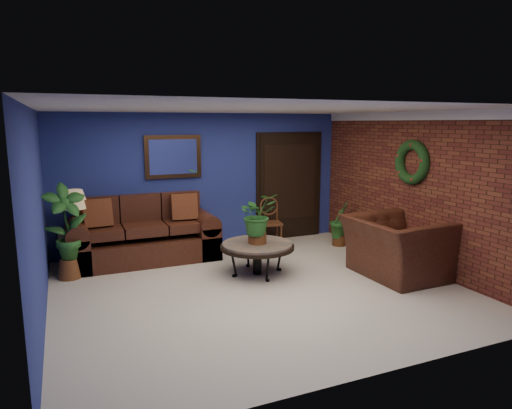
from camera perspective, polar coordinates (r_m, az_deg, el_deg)
name	(u,v)px	position (r m, az deg, el deg)	size (l,w,h in m)	color
floor	(258,289)	(6.58, 0.29, -10.46)	(5.50, 5.50, 0.00)	beige
wall_back	(205,181)	(8.58, -6.37, 2.95)	(5.50, 0.04, 2.50)	navy
wall_left	(37,218)	(5.76, -25.69, -1.56)	(0.04, 5.00, 2.50)	navy
wall_right_brick	(415,190)	(7.76, 19.29, 1.67)	(0.04, 5.00, 2.50)	brown
ceiling	(258,109)	(6.16, 0.31, 11.85)	(5.50, 5.00, 0.02)	white
crown_molding	(418,116)	(7.66, 19.65, 10.42)	(0.03, 5.00, 0.14)	white
wall_mirror	(173,157)	(8.34, -10.32, 5.89)	(1.02, 0.06, 0.77)	#482C16
closet_door	(289,187)	(9.23, 4.17, 2.24)	(1.44, 0.06, 2.18)	black
wreath	(412,162)	(7.70, 18.91, 5.01)	(0.72, 0.72, 0.16)	black
sofa	(143,239)	(8.08, -13.96, -4.16)	(2.46, 1.06, 1.10)	#4C2215
coffee_table	(257,247)	(7.07, 0.15, -5.30)	(1.15, 1.15, 0.49)	#524B47
end_table	(78,242)	(7.94, -21.41, -4.43)	(0.60, 0.60, 0.54)	#524B47
table_lamp	(75,207)	(7.82, -21.69, -0.27)	(0.42, 0.42, 0.70)	#482C16
side_chair	(270,218)	(8.76, 1.77, -1.71)	(0.46, 0.46, 0.91)	#593019
armchair	(396,247)	(7.29, 17.10, -5.13)	(1.39, 1.22, 0.90)	#4C2215
coffee_plant	(257,216)	(6.95, 0.16, -1.43)	(0.65, 0.58, 0.78)	brown
floor_plant	(340,222)	(8.84, 10.40, -2.22)	(0.46, 0.41, 0.86)	brown
tall_plant	(66,228)	(7.35, -22.62, -2.71)	(0.72, 0.57, 1.45)	brown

